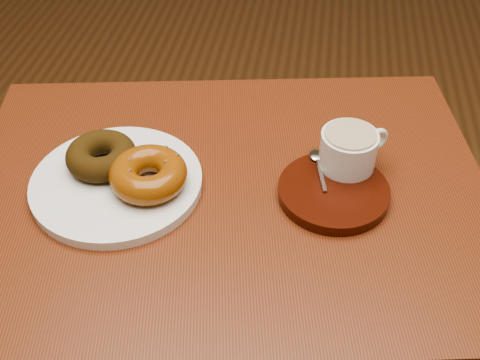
# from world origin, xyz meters

# --- Properties ---
(cafe_table) EXTENTS (0.89, 0.73, 0.75)m
(cafe_table) POSITION_xyz_m (-0.10, -0.15, 0.63)
(cafe_table) COLOR #602B14
(cafe_table) RESTS_ON ground
(donut_plate) EXTENTS (0.33, 0.33, 0.02)m
(donut_plate) POSITION_xyz_m (-0.27, -0.17, 0.76)
(donut_plate) COLOR silver
(donut_plate) RESTS_ON cafe_table
(donut_cinnamon) EXTENTS (0.15, 0.15, 0.04)m
(donut_cinnamon) POSITION_xyz_m (-0.30, -0.14, 0.79)
(donut_cinnamon) COLOR #37240B
(donut_cinnamon) RESTS_ON donut_plate
(donut_caramel) EXTENTS (0.14, 0.14, 0.04)m
(donut_caramel) POSITION_xyz_m (-0.22, -0.17, 0.79)
(donut_caramel) COLOR brown
(donut_caramel) RESTS_ON donut_plate
(saucer) EXTENTS (0.19, 0.19, 0.02)m
(saucer) POSITION_xyz_m (0.06, -0.14, 0.76)
(saucer) COLOR #320E06
(saucer) RESTS_ON cafe_table
(coffee_cup) EXTENTS (0.11, 0.09, 0.06)m
(coffee_cup) POSITION_xyz_m (0.07, -0.08, 0.80)
(coffee_cup) COLOR silver
(coffee_cup) RESTS_ON saucer
(teaspoon) EXTENTS (0.03, 0.10, 0.01)m
(teaspoon) POSITION_xyz_m (0.03, -0.08, 0.77)
(teaspoon) COLOR silver
(teaspoon) RESTS_ON saucer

